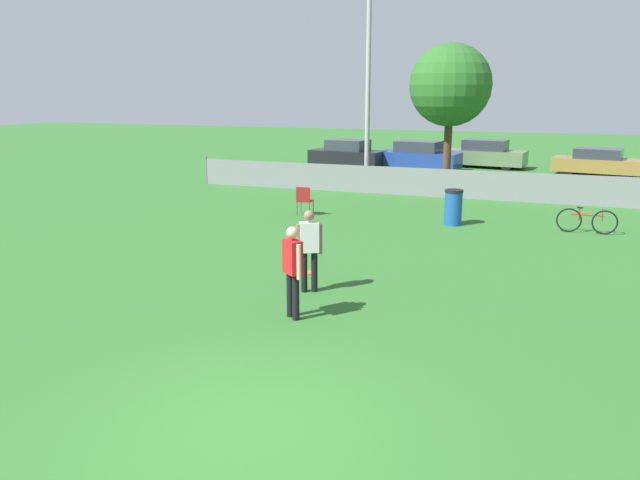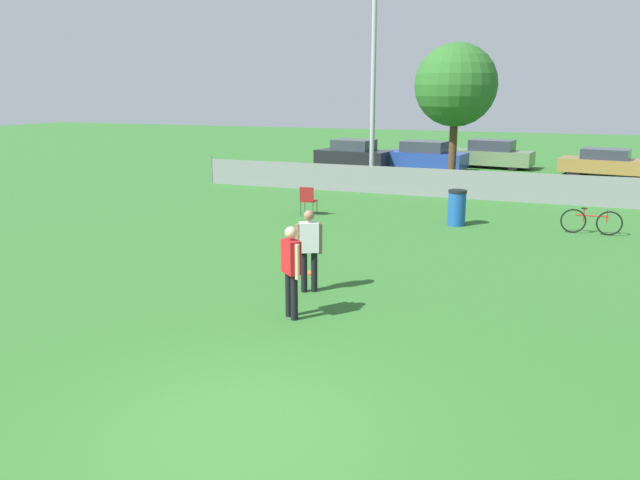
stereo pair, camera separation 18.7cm
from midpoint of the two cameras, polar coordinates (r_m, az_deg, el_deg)
name	(u,v)px [view 2 (the right image)]	position (r m, az deg, el deg)	size (l,w,h in m)	color
ground_plane	(241,431)	(7.95, -6.56, -16.93)	(120.00, 120.00, 0.00)	#2D6628
fence_backline	(468,185)	(24.49, 13.63, 4.94)	(22.59, 0.07, 1.21)	gray
light_pole	(374,62)	(26.44, 5.14, 15.87)	(0.90, 0.36, 8.78)	#9E9EA3
tree_near_pole	(456,86)	(26.30, 12.52, 13.62)	(3.30, 3.30, 5.91)	#4C331E
player_receiver_white	(309,245)	(12.59, -0.58, -0.49)	(0.49, 0.38, 1.70)	black
player_thrower_red	(291,266)	(11.11, -2.17, -2.39)	(0.44, 0.41, 1.70)	black
frisbee_disc	(308,273)	(14.10, -0.69, -3.02)	(0.30, 0.30, 0.03)	#E5591E
folding_chair_sideline	(308,199)	(20.67, -0.85, 3.79)	(0.51, 0.51, 0.95)	#333338
bicycle_sideline	(591,222)	(19.56, 23.80, 1.55)	(1.66, 0.44, 0.76)	black
trash_bin	(457,208)	(19.52, 12.67, 2.91)	(0.56, 0.56, 1.09)	#194C99
parked_car_dark	(354,154)	(33.70, 3.26, 7.81)	(4.13, 2.29, 1.51)	black
parked_car_blue	(424,156)	(33.28, 9.66, 7.55)	(4.49, 2.27, 1.49)	black
parked_car_olive	(491,155)	(34.96, 15.55, 7.53)	(4.44, 2.22, 1.49)	black
parked_car_tan	(605,163)	(33.14, 24.74, 6.43)	(4.26, 2.43, 1.34)	black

